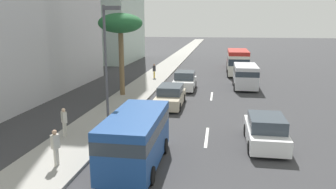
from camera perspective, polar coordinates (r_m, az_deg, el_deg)
ground_plane at (r=37.40m, az=8.06°, el=2.99°), size 198.00×198.00×0.00m
sidewalk_right at (r=38.07m, az=-2.03°, el=3.39°), size 162.00×3.18×0.15m
lane_stripe_mid at (r=18.11m, az=6.80°, el=-7.41°), size 3.20×0.16×0.01m
lane_stripe_far at (r=27.86m, az=7.66°, el=-0.30°), size 3.20×0.16×0.01m
car_lead at (r=17.34m, az=16.75°, el=-6.17°), size 4.23×1.92×1.59m
van_second at (r=14.24m, az=-5.67°, el=-7.30°), size 5.24×2.22×2.34m
van_third at (r=31.58m, az=13.42°, el=3.35°), size 4.62×2.20×2.22m
car_fourth at (r=24.28m, az=0.41°, el=-0.33°), size 4.62×1.90×1.55m
car_fifth at (r=30.26m, az=2.96°, el=2.35°), size 4.04×1.96×1.68m
car_sixth at (r=46.41m, az=11.50°, el=5.64°), size 4.37×1.92×1.55m
minibus_seventh at (r=39.50m, az=12.12°, el=5.70°), size 6.06×2.43×2.93m
pedestrian_near_lamp at (r=35.75m, az=-2.43°, el=4.26°), size 0.30×0.34×1.54m
pedestrian_mid_block at (r=14.76m, az=-19.12°, el=-8.55°), size 0.39×0.34×1.60m
pedestrian_by_tree at (r=18.31m, az=-17.75°, el=-4.44°), size 0.38×0.38×1.56m
palm_tree at (r=27.18m, az=-8.35°, el=12.01°), size 3.58×3.58×6.74m
street_lamp at (r=17.73m, az=-10.57°, el=6.61°), size 0.24×0.97×6.88m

